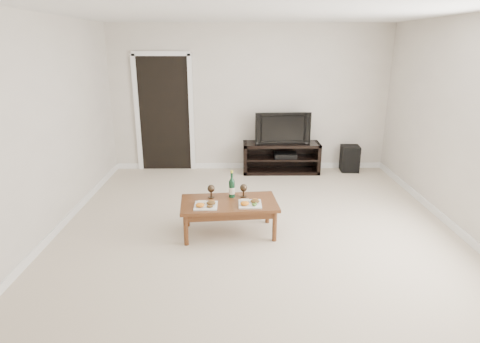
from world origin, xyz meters
name	(u,v)px	position (x,y,z in m)	size (l,w,h in m)	color
floor	(257,233)	(0.00, 0.00, 0.00)	(5.50, 5.50, 0.00)	beige
back_wall	(250,99)	(0.00, 2.77, 1.30)	(5.00, 0.04, 2.60)	beige
ceiling	(260,7)	(0.00, 0.00, 2.62)	(5.00, 5.50, 0.04)	white
doorway	(165,115)	(-1.55, 2.73, 1.02)	(0.90, 0.02, 2.05)	black
media_console	(281,158)	(0.57, 2.50, 0.28)	(1.38, 0.45, 0.55)	black
television	(282,127)	(0.57, 2.50, 0.83)	(0.98, 0.13, 0.57)	black
av_receiver	(285,155)	(0.64, 2.48, 0.33)	(0.40, 0.30, 0.08)	black
subwoofer	(350,158)	(1.84, 2.55, 0.24)	(0.32, 0.32, 0.48)	black
coffee_table	(229,218)	(-0.35, 0.02, 0.21)	(1.17, 0.64, 0.42)	brown
plate_left	(206,204)	(-0.62, -0.13, 0.45)	(0.27, 0.27, 0.07)	white
plate_right	(250,202)	(-0.09, -0.08, 0.45)	(0.27, 0.27, 0.07)	white
wine_bottle	(232,184)	(-0.31, 0.18, 0.59)	(0.07, 0.07, 0.35)	#0E351D
goblet_left	(211,191)	(-0.57, 0.16, 0.51)	(0.09, 0.09, 0.17)	#372A1E
goblet_right	(244,191)	(-0.17, 0.18, 0.51)	(0.09, 0.09, 0.17)	#372A1E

